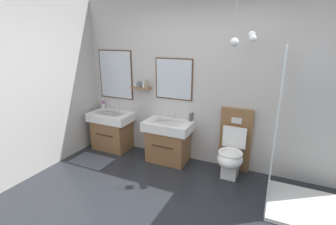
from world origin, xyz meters
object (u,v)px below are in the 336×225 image
toothbrush_cup (103,105)px  shower_tray (297,178)px  soap_dispenser (191,117)px  vanity_sink_right (168,140)px  toilet (232,151)px  vanity_sink_left (112,129)px

toothbrush_cup → shower_tray: shower_tray is taller
shower_tray → soap_dispenser: bearing=158.2°
vanity_sink_right → shower_tray: size_ratio=0.40×
toilet → soap_dispenser: toilet is taller
toothbrush_cup → vanity_sink_right: bearing=-6.8°
toothbrush_cup → soap_dispenser: (1.79, 0.01, 0.01)m
vanity_sink_left → shower_tray: (3.08, -0.46, 0.03)m
soap_dispenser → shower_tray: shower_tray is taller
vanity_sink_left → vanity_sink_right: same height
vanity_sink_right → toilet: 1.06m
toilet → shower_tray: 0.98m
vanity_sink_left → toothbrush_cup: (-0.31, 0.17, 0.38)m
soap_dispenser → shower_tray: size_ratio=0.09×
toilet → shower_tray: bearing=-28.6°
vanity_sink_right → soap_dispenser: 0.54m
toilet → soap_dispenser: size_ratio=5.90×
vanity_sink_right → toothbrush_cup: 1.53m
vanity_sink_left → toothbrush_cup: bearing=150.8°
toilet → toothbrush_cup: 2.57m
vanity_sink_left → vanity_sink_right: (1.16, 0.00, 0.00)m
vanity_sink_right → soap_dispenser: bearing=29.8°
vanity_sink_left → shower_tray: shower_tray is taller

